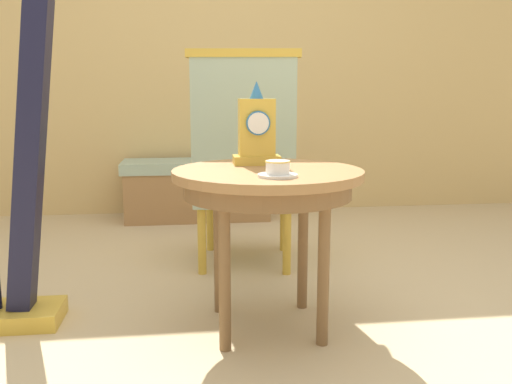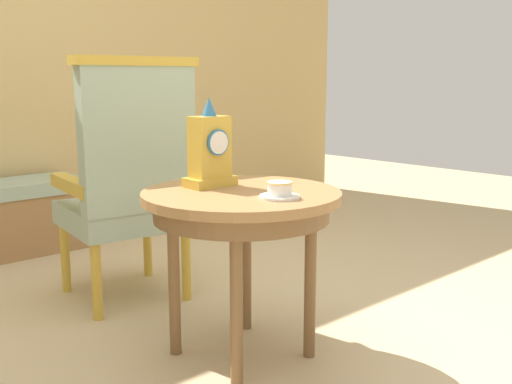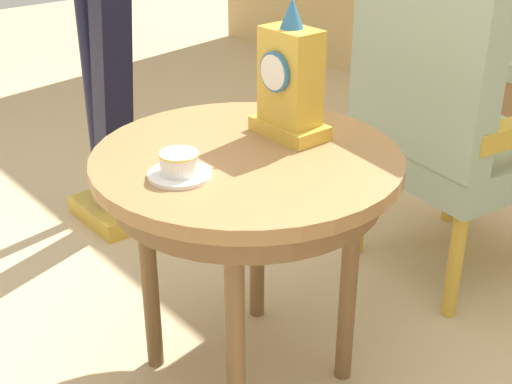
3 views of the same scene
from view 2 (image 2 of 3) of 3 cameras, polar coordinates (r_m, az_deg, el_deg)
The scene contains 6 objects.
ground_plane at distance 2.44m, azimuth -1.63°, elevation -14.73°, with size 10.00×10.00×0.00m, color tan.
wall_back at distance 4.20m, azimuth -22.91°, elevation 14.62°, with size 6.00×0.10×2.80m, color tan.
side_table at distance 2.24m, azimuth -1.37°, elevation -1.78°, with size 0.73×0.73×0.64m.
teacup_left at distance 2.08m, azimuth 2.32°, elevation 0.12°, with size 0.14×0.14×0.06m.
mantel_clock at distance 2.30m, azimuth -4.35°, elevation 3.86°, with size 0.19×0.11×0.34m.
armchair at distance 2.85m, azimuth -11.77°, elevation 1.21°, with size 0.61×0.60×1.14m.
Camera 2 is at (-1.44, -1.68, 1.04)m, focal length 42.62 mm.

